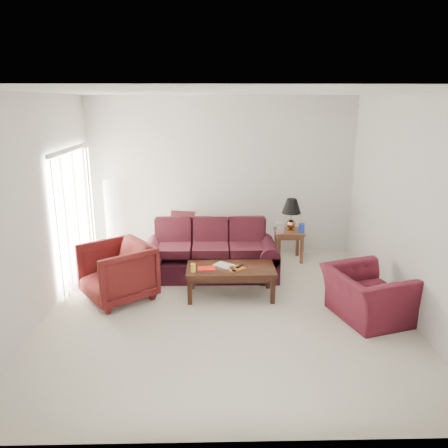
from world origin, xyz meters
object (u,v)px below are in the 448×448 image
object	(u,v)px
sofa	(210,250)
armchair_left	(117,272)
armchair_right	(367,295)
coffee_table	(231,282)
floor_lamp	(111,220)
end_table	(288,245)

from	to	relation	value
sofa	armchair_left	distance (m)	1.64
sofa	armchair_left	size ratio (longest dim) A/B	2.38
armchair_right	coffee_table	xyz separation A→B (m)	(-1.83, 0.75, -0.11)
floor_lamp	armchair_left	xyz separation A→B (m)	(0.45, -1.73, -0.34)
end_table	armchair_left	world-z (taller)	armchair_left
end_table	armchair_left	distance (m)	3.29
sofa	armchair_left	bearing A→B (deg)	-149.10
armchair_right	armchair_left	bearing A→B (deg)	61.95
armchair_left	armchair_right	xyz separation A→B (m)	(3.53, -0.69, -0.09)
end_table	armchair_left	size ratio (longest dim) A/B	0.60
armchair_right	floor_lamp	bearing A→B (deg)	41.75
floor_lamp	armchair_right	bearing A→B (deg)	-31.29
sofa	end_table	size ratio (longest dim) A/B	3.99
end_table	coffee_table	world-z (taller)	end_table
sofa	coffee_table	world-z (taller)	sofa
armchair_right	coffee_table	distance (m)	1.98
sofa	armchair_right	size ratio (longest dim) A/B	2.14
floor_lamp	armchair_right	world-z (taller)	floor_lamp
armchair_right	sofa	bearing A→B (deg)	36.81
floor_lamp	sofa	bearing A→B (deg)	-24.81
sofa	armchair_right	world-z (taller)	sofa
sofa	floor_lamp	size ratio (longest dim) A/B	1.47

